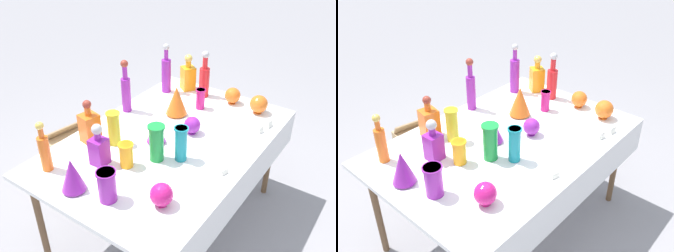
{
  "view_description": "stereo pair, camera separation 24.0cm",
  "coord_description": "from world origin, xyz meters",
  "views": [
    {
      "loc": [
        -1.69,
        -1.17,
        2.1
      ],
      "look_at": [
        0.0,
        0.0,
        0.86
      ],
      "focal_mm": 40.0,
      "sensor_mm": 36.0,
      "label": 1
    },
    {
      "loc": [
        -1.54,
        -1.36,
        2.1
      ],
      "look_at": [
        0.0,
        0.0,
        0.86
      ],
      "focal_mm": 40.0,
      "sensor_mm": 36.0,
      "label": 2
    }
  ],
  "objects": [
    {
      "name": "ground_plane",
      "position": [
        0.0,
        0.0,
        0.0
      ],
      "size": [
        40.0,
        40.0,
        0.0
      ],
      "primitive_type": "plane",
      "color": "gray"
    },
    {
      "name": "display_table",
      "position": [
        0.0,
        -0.03,
        0.71
      ],
      "size": [
        1.7,
        1.13,
        0.76
      ],
      "color": "white",
      "rests_on": "ground"
    },
    {
      "name": "tall_bottle_0",
      "position": [
        -0.66,
        0.39,
        0.89
      ],
      "size": [
        0.06,
        0.06,
        0.32
      ],
      "color": "orange",
      "rests_on": "display_table"
    },
    {
      "name": "tall_bottle_1",
      "position": [
        0.58,
        0.42,
        0.92
      ],
      "size": [
        0.08,
        0.08,
        0.4
      ],
      "color": "purple",
      "rests_on": "display_table"
    },
    {
      "name": "tall_bottle_2",
      "position": [
        0.69,
        0.13,
        0.91
      ],
      "size": [
        0.08,
        0.08,
        0.37
      ],
      "color": "red",
      "rests_on": "display_table"
    },
    {
      "name": "tall_bottle_3",
      "position": [
        0.15,
        0.47,
        0.93
      ],
      "size": [
        0.07,
        0.07,
        0.4
      ],
      "color": "purple",
      "rests_on": "display_table"
    },
    {
      "name": "square_decanter_0",
      "position": [
        -0.3,
        0.4,
        0.87
      ],
      "size": [
        0.12,
        0.12,
        0.29
      ],
      "color": "orange",
      "rests_on": "display_table"
    },
    {
      "name": "square_decanter_1",
      "position": [
        -0.45,
        0.18,
        0.87
      ],
      "size": [
        0.1,
        0.1,
        0.27
      ],
      "color": "purple",
      "rests_on": "display_table"
    },
    {
      "name": "square_decanter_2",
      "position": [
        0.72,
        0.3,
        0.88
      ],
      "size": [
        0.14,
        0.14,
        0.3
      ],
      "color": "orange",
      "rests_on": "display_table"
    },
    {
      "name": "slender_vase_0",
      "position": [
        -0.24,
        0.25,
        0.88
      ],
      "size": [
        0.09,
        0.09,
        0.23
      ],
      "color": "yellow",
      "rests_on": "display_table"
    },
    {
      "name": "slender_vase_1",
      "position": [
        -0.14,
        -0.19,
        0.88
      ],
      "size": [
        0.09,
        0.09,
        0.22
      ],
      "color": "teal",
      "rests_on": "display_table"
    },
    {
      "name": "slender_vase_2",
      "position": [
        -0.37,
        0.04,
        0.84
      ],
      "size": [
        0.09,
        0.09,
        0.15
      ],
      "color": "orange",
      "rests_on": "display_table"
    },
    {
      "name": "slender_vase_3",
      "position": [
        -0.22,
        -0.07,
        0.88
      ],
      "size": [
        0.1,
        0.1,
        0.23
      ],
      "color": "#198C38",
      "rests_on": "display_table"
    },
    {
      "name": "slender_vase_4",
      "position": [
        0.49,
        0.04,
        0.84
      ],
      "size": [
        0.08,
        0.08,
        0.16
      ],
      "color": "#C61972",
      "rests_on": "display_table"
    },
    {
      "name": "slender_vase_5",
      "position": [
        -0.65,
        -0.07,
        0.86
      ],
      "size": [
        0.11,
        0.11,
        0.18
      ],
      "color": "purple",
      "rests_on": "display_table"
    },
    {
      "name": "fluted_vase_0",
      "position": [
        0.31,
        0.14,
        0.88
      ],
      "size": [
        0.16,
        0.16,
        0.22
      ],
      "color": "orange",
      "rests_on": "display_table"
    },
    {
      "name": "fluted_vase_1",
      "position": [
        -0.08,
        0.04,
        0.85
      ],
      "size": [
        0.12,
        0.12,
        0.16
      ],
      "color": "purple",
      "rests_on": "display_table"
    },
    {
      "name": "fluted_vase_2",
      "position": [
        -0.7,
        0.13,
        0.87
      ],
      "size": [
        0.13,
        0.13,
        0.2
      ],
      "color": "purple",
      "rests_on": "display_table"
    },
    {
      "name": "round_bowl_0",
      "position": [
        0.67,
        -0.34,
        0.83
      ],
      "size": [
        0.13,
        0.13,
        0.14
      ],
      "color": "orange",
      "rests_on": "display_table"
    },
    {
      "name": "round_bowl_1",
      "position": [
        -0.53,
        -0.33,
        0.83
      ],
      "size": [
        0.12,
        0.12,
        0.13
      ],
      "color": "#C61972",
      "rests_on": "display_table"
    },
    {
      "name": "round_bowl_2",
      "position": [
        0.7,
        -0.12,
        0.83
      ],
      "size": [
        0.12,
        0.12,
        0.13
      ],
      "color": "orange",
      "rests_on": "display_table"
    },
    {
      "name": "round_bowl_3",
      "position": [
        0.15,
        -0.09,
        0.82
      ],
      "size": [
        0.11,
        0.11,
        0.12
      ],
      "color": "purple",
      "rests_on": "display_table"
    },
    {
      "name": "price_tag_left",
      "position": [
        0.53,
        -0.49,
        0.78
      ],
      "size": [
        0.06,
        0.02,
        0.05
      ],
      "primitive_type": "cube",
      "rotation": [
        -0.21,
        0.0,
        -0.12
      ],
      "color": "white",
      "rests_on": "display_table"
    },
    {
      "name": "price_tag_center",
      "position": [
        -0.12,
        -0.48,
        0.78
      ],
      "size": [
        0.06,
        0.03,
        0.03
      ],
      "primitive_type": "cube",
      "rotation": [
        -0.21,
        0.0,
        -0.24
      ],
      "color": "white",
      "rests_on": "display_table"
    },
    {
      "name": "price_tag_right",
      "position": [
        0.42,
        -0.47,
        0.78
      ],
      "size": [
        0.05,
        0.02,
        0.04
      ],
      "primitive_type": "cube",
      "rotation": [
        -0.21,
        0.0,
        -0.16
      ],
      "color": "white",
      "rests_on": "display_table"
    },
    {
      "name": "cardboard_box_behind_left",
      "position": [
        0.04,
        0.97,
        0.2
      ],
      "size": [
        0.5,
        0.45,
        0.48
      ],
      "color": "tan",
      "rests_on": "ground"
    }
  ]
}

